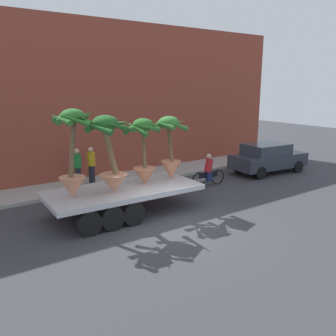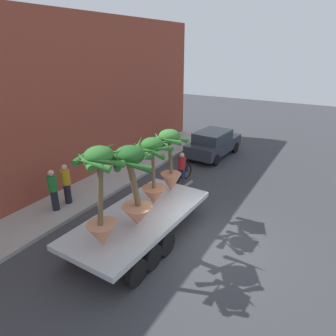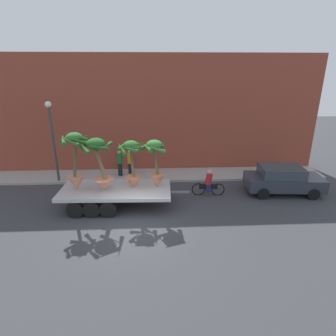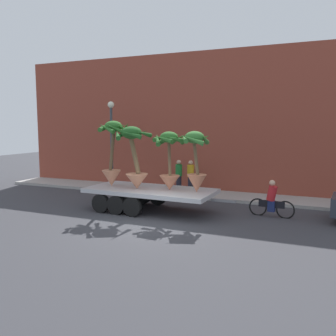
{
  "view_description": "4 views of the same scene",
  "coord_description": "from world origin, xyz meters",
  "px_view_note": "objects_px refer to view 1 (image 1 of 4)",
  "views": [
    {
      "loc": [
        -6.64,
        -8.94,
        4.63
      ],
      "look_at": [
        0.97,
        2.07,
        1.43
      ],
      "focal_mm": 37.56,
      "sensor_mm": 36.0,
      "label": 1
    },
    {
      "loc": [
        -8.16,
        -3.26,
        6.26
      ],
      "look_at": [
        1.37,
        2.3,
        1.77
      ],
      "focal_mm": 32.29,
      "sensor_mm": 36.0,
      "label": 2
    },
    {
      "loc": [
        0.99,
        -10.85,
        6.62
      ],
      "look_at": [
        1.68,
        2.98,
        1.68
      ],
      "focal_mm": 29.27,
      "sensor_mm": 36.0,
      "label": 3
    },
    {
      "loc": [
        5.77,
        -11.86,
        3.73
      ],
      "look_at": [
        -0.16,
        1.92,
        1.93
      ],
      "focal_mm": 38.75,
      "sensor_mm": 36.0,
      "label": 4
    }
  ],
  "objects_px": {
    "cyclist": "(209,172)",
    "pedestrian_near_gate": "(91,165)",
    "potted_palm_middle": "(110,154)",
    "potted_palm_rear": "(170,147)",
    "pedestrian_far_left": "(78,167)",
    "parked_car": "(268,157)",
    "potted_palm_extra": "(73,153)",
    "flatbed_trailer": "(118,195)",
    "potted_palm_front": "(144,149)"
  },
  "relations": [
    {
      "from": "flatbed_trailer",
      "to": "potted_palm_middle",
      "type": "height_order",
      "value": "potted_palm_middle"
    },
    {
      "from": "potted_palm_front",
      "to": "potted_palm_extra",
      "type": "xyz_separation_m",
      "value": [
        -2.71,
        -0.1,
        0.2
      ]
    },
    {
      "from": "flatbed_trailer",
      "to": "potted_palm_middle",
      "type": "relative_size",
      "value": 2.45
    },
    {
      "from": "cyclist",
      "to": "potted_palm_rear",
      "type": "bearing_deg",
      "value": -160.6
    },
    {
      "from": "flatbed_trailer",
      "to": "potted_palm_front",
      "type": "bearing_deg",
      "value": 0.89
    },
    {
      "from": "cyclist",
      "to": "pedestrian_far_left",
      "type": "xyz_separation_m",
      "value": [
        -5.21,
        2.92,
        0.37
      ]
    },
    {
      "from": "potted_palm_rear",
      "to": "potted_palm_extra",
      "type": "relative_size",
      "value": 0.85
    },
    {
      "from": "flatbed_trailer",
      "to": "pedestrian_far_left",
      "type": "distance_m",
      "value": 3.96
    },
    {
      "from": "pedestrian_far_left",
      "to": "pedestrian_near_gate",
      "type": "bearing_deg",
      "value": 1.07
    },
    {
      "from": "potted_palm_rear",
      "to": "cyclist",
      "type": "xyz_separation_m",
      "value": [
        2.92,
        1.03,
        -1.62
      ]
    },
    {
      "from": "cyclist",
      "to": "flatbed_trailer",
      "type": "bearing_deg",
      "value": -168.84
    },
    {
      "from": "potted_palm_front",
      "to": "cyclist",
      "type": "xyz_separation_m",
      "value": [
        4.08,
        1.01,
        -1.63
      ]
    },
    {
      "from": "potted_palm_extra",
      "to": "parked_car",
      "type": "distance_m",
      "value": 11.23
    },
    {
      "from": "flatbed_trailer",
      "to": "potted_palm_extra",
      "type": "relative_size",
      "value": 2.25
    },
    {
      "from": "potted_palm_extra",
      "to": "pedestrian_near_gate",
      "type": "xyz_separation_m",
      "value": [
        2.25,
        4.04,
        -1.45
      ]
    },
    {
      "from": "cyclist",
      "to": "pedestrian_near_gate",
      "type": "bearing_deg",
      "value": 147.12
    },
    {
      "from": "flatbed_trailer",
      "to": "parked_car",
      "type": "relative_size",
      "value": 1.53
    },
    {
      "from": "pedestrian_near_gate",
      "to": "pedestrian_far_left",
      "type": "distance_m",
      "value": 0.67
    },
    {
      "from": "potted_palm_extra",
      "to": "cyclist",
      "type": "height_order",
      "value": "potted_palm_extra"
    },
    {
      "from": "parked_car",
      "to": "pedestrian_near_gate",
      "type": "xyz_separation_m",
      "value": [
        -8.79,
        2.83,
        0.22
      ]
    },
    {
      "from": "potted_palm_middle",
      "to": "potted_palm_rear",
      "type": "bearing_deg",
      "value": 6.06
    },
    {
      "from": "pedestrian_near_gate",
      "to": "pedestrian_far_left",
      "type": "xyz_separation_m",
      "value": [
        -0.67,
        -0.01,
        0.0
      ]
    },
    {
      "from": "pedestrian_far_left",
      "to": "potted_palm_middle",
      "type": "bearing_deg",
      "value": -95.11
    },
    {
      "from": "potted_palm_front",
      "to": "parked_car",
      "type": "relative_size",
      "value": 0.57
    },
    {
      "from": "potted_palm_rear",
      "to": "pedestrian_far_left",
      "type": "height_order",
      "value": "potted_palm_rear"
    },
    {
      "from": "potted_palm_rear",
      "to": "cyclist",
      "type": "relative_size",
      "value": 1.35
    },
    {
      "from": "potted_palm_middle",
      "to": "pedestrian_far_left",
      "type": "height_order",
      "value": "potted_palm_middle"
    },
    {
      "from": "potted_palm_middle",
      "to": "potted_palm_extra",
      "type": "height_order",
      "value": "potted_palm_extra"
    },
    {
      "from": "potted_palm_front",
      "to": "potted_palm_rear",
      "type": "bearing_deg",
      "value": -0.83
    },
    {
      "from": "flatbed_trailer",
      "to": "pedestrian_far_left",
      "type": "xyz_separation_m",
      "value": [
        -0.0,
        3.95,
        0.28
      ]
    },
    {
      "from": "potted_palm_middle",
      "to": "pedestrian_near_gate",
      "type": "distance_m",
      "value": 4.56
    },
    {
      "from": "potted_palm_extra",
      "to": "potted_palm_middle",
      "type": "bearing_deg",
      "value": -9.56
    },
    {
      "from": "potted_palm_middle",
      "to": "parked_car",
      "type": "relative_size",
      "value": 0.62
    },
    {
      "from": "flatbed_trailer",
      "to": "potted_palm_front",
      "type": "relative_size",
      "value": 2.67
    },
    {
      "from": "flatbed_trailer",
      "to": "pedestrian_far_left",
      "type": "height_order",
      "value": "pedestrian_far_left"
    },
    {
      "from": "potted_palm_middle",
      "to": "potted_palm_front",
      "type": "relative_size",
      "value": 1.09
    },
    {
      "from": "parked_car",
      "to": "potted_palm_front",
      "type": "bearing_deg",
      "value": -172.39
    },
    {
      "from": "potted_palm_rear",
      "to": "pedestrian_near_gate",
      "type": "xyz_separation_m",
      "value": [
        -1.63,
        3.96,
        -1.25
      ]
    },
    {
      "from": "pedestrian_near_gate",
      "to": "pedestrian_far_left",
      "type": "bearing_deg",
      "value": -178.93
    },
    {
      "from": "potted_palm_rear",
      "to": "parked_car",
      "type": "xyz_separation_m",
      "value": [
        7.16,
        1.13,
        -1.46
      ]
    },
    {
      "from": "potted_palm_middle",
      "to": "parked_car",
      "type": "height_order",
      "value": "potted_palm_middle"
    },
    {
      "from": "potted_palm_front",
      "to": "pedestrian_far_left",
      "type": "bearing_deg",
      "value": 105.96
    },
    {
      "from": "potted_palm_middle",
      "to": "potted_palm_front",
      "type": "xyz_separation_m",
      "value": [
        1.5,
        0.3,
        -0.05
      ]
    },
    {
      "from": "pedestrian_near_gate",
      "to": "potted_palm_front",
      "type": "bearing_deg",
      "value": -83.36
    },
    {
      "from": "pedestrian_far_left",
      "to": "potted_palm_front",
      "type": "bearing_deg",
      "value": -74.04
    },
    {
      "from": "potted_palm_front",
      "to": "potted_palm_extra",
      "type": "height_order",
      "value": "potted_palm_extra"
    },
    {
      "from": "flatbed_trailer",
      "to": "cyclist",
      "type": "bearing_deg",
      "value": 11.16
    },
    {
      "from": "potted_palm_front",
      "to": "potted_palm_extra",
      "type": "distance_m",
      "value": 2.71
    },
    {
      "from": "potted_palm_extra",
      "to": "pedestrian_far_left",
      "type": "relative_size",
      "value": 1.7
    },
    {
      "from": "potted_palm_middle",
      "to": "parked_car",
      "type": "xyz_separation_m",
      "value": [
        9.83,
        1.41,
        -1.52
      ]
    }
  ]
}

